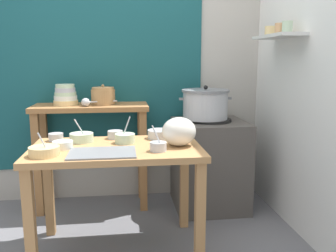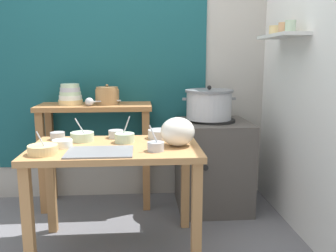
{
  "view_description": "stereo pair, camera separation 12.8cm",
  "coord_description": "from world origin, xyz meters",
  "px_view_note": "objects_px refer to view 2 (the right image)",
  "views": [
    {
      "loc": [
        0.07,
        -2.25,
        1.28
      ],
      "look_at": [
        0.39,
        0.2,
        0.82
      ],
      "focal_mm": 38.44,
      "sensor_mm": 36.0,
      "label": 1
    },
    {
      "loc": [
        0.2,
        -2.26,
        1.28
      ],
      "look_at": [
        0.39,
        0.2,
        0.82
      ],
      "focal_mm": 38.44,
      "sensor_mm": 36.0,
      "label": 2
    }
  ],
  "objects_px": {
    "prep_bowl_1": "(62,143)",
    "prep_bowl_4": "(125,137)",
    "bowl_stack_enamel": "(70,95)",
    "prep_bowl_5": "(43,149)",
    "prep_bowl_3": "(116,134)",
    "prep_bowl_6": "(161,134)",
    "prep_bowl_0": "(82,136)",
    "plastic_bag": "(178,132)",
    "prep_bowl_2": "(58,136)",
    "clay_pot": "(107,96)",
    "prep_table": "(116,162)",
    "stove_block": "(213,164)",
    "back_shelf_table": "(96,130)",
    "serving_tray": "(100,152)",
    "ladle": "(91,102)",
    "prep_bowl_7": "(156,146)",
    "steamer_pot": "(209,104)"
  },
  "relations": [
    {
      "from": "prep_bowl_2",
      "to": "back_shelf_table",
      "type": "bearing_deg",
      "value": 70.43
    },
    {
      "from": "ladle",
      "to": "prep_bowl_2",
      "type": "xyz_separation_m",
      "value": [
        -0.18,
        -0.45,
        -0.19
      ]
    },
    {
      "from": "prep_bowl_6",
      "to": "prep_bowl_7",
      "type": "distance_m",
      "value": 0.37
    },
    {
      "from": "prep_bowl_7",
      "to": "ladle",
      "type": "bearing_deg",
      "value": 120.97
    },
    {
      "from": "stove_block",
      "to": "plastic_bag",
      "type": "xyz_separation_m",
      "value": [
        -0.38,
        -0.68,
        0.43
      ]
    },
    {
      "from": "plastic_bag",
      "to": "prep_bowl_2",
      "type": "relative_size",
      "value": 2.22
    },
    {
      "from": "back_shelf_table",
      "to": "prep_bowl_7",
      "type": "height_order",
      "value": "back_shelf_table"
    },
    {
      "from": "prep_bowl_2",
      "to": "stove_block",
      "type": "bearing_deg",
      "value": 19.57
    },
    {
      "from": "bowl_stack_enamel",
      "to": "prep_bowl_3",
      "type": "bearing_deg",
      "value": -52.68
    },
    {
      "from": "back_shelf_table",
      "to": "prep_bowl_1",
      "type": "relative_size",
      "value": 7.52
    },
    {
      "from": "prep_table",
      "to": "prep_bowl_2",
      "type": "bearing_deg",
      "value": 151.95
    },
    {
      "from": "clay_pot",
      "to": "prep_bowl_1",
      "type": "relative_size",
      "value": 1.57
    },
    {
      "from": "stove_block",
      "to": "prep_bowl_0",
      "type": "relative_size",
      "value": 4.73
    },
    {
      "from": "ladle",
      "to": "prep_bowl_2",
      "type": "distance_m",
      "value": 0.52
    },
    {
      "from": "prep_bowl_1",
      "to": "prep_bowl_7",
      "type": "bearing_deg",
      "value": -13.31
    },
    {
      "from": "steamer_pot",
      "to": "prep_bowl_3",
      "type": "xyz_separation_m",
      "value": [
        -0.76,
        -0.42,
        -0.16
      ]
    },
    {
      "from": "prep_bowl_5",
      "to": "prep_bowl_7",
      "type": "relative_size",
      "value": 1.07
    },
    {
      "from": "ladle",
      "to": "prep_bowl_2",
      "type": "bearing_deg",
      "value": -111.81
    },
    {
      "from": "bowl_stack_enamel",
      "to": "prep_bowl_5",
      "type": "xyz_separation_m",
      "value": [
        0.01,
        -0.97,
        -0.23
      ]
    },
    {
      "from": "prep_table",
      "to": "stove_block",
      "type": "relative_size",
      "value": 1.41
    },
    {
      "from": "clay_pot",
      "to": "prep_bowl_3",
      "type": "relative_size",
      "value": 1.85
    },
    {
      "from": "clay_pot",
      "to": "prep_bowl_4",
      "type": "distance_m",
      "value": 0.74
    },
    {
      "from": "stove_block",
      "to": "serving_tray",
      "type": "xyz_separation_m",
      "value": [
        -0.87,
        -0.82,
        0.34
      ]
    },
    {
      "from": "prep_bowl_5",
      "to": "prep_bowl_7",
      "type": "bearing_deg",
      "value": 2.0
    },
    {
      "from": "serving_tray",
      "to": "prep_bowl_2",
      "type": "height_order",
      "value": "prep_bowl_2"
    },
    {
      "from": "prep_bowl_5",
      "to": "prep_bowl_3",
      "type": "bearing_deg",
      "value": 46.28
    },
    {
      "from": "prep_bowl_6",
      "to": "prep_bowl_0",
      "type": "bearing_deg",
      "value": -175.18
    },
    {
      "from": "back_shelf_table",
      "to": "prep_bowl_6",
      "type": "xyz_separation_m",
      "value": [
        0.53,
        -0.57,
        0.07
      ]
    },
    {
      "from": "steamer_pot",
      "to": "prep_bowl_7",
      "type": "xyz_separation_m",
      "value": [
        -0.49,
        -0.82,
        -0.15
      ]
    },
    {
      "from": "prep_bowl_1",
      "to": "prep_bowl_4",
      "type": "xyz_separation_m",
      "value": [
        0.39,
        0.11,
        0.01
      ]
    },
    {
      "from": "ladle",
      "to": "plastic_bag",
      "type": "relative_size",
      "value": 1.29
    },
    {
      "from": "prep_table",
      "to": "steamer_pot",
      "type": "height_order",
      "value": "steamer_pot"
    },
    {
      "from": "prep_bowl_1",
      "to": "prep_bowl_4",
      "type": "distance_m",
      "value": 0.41
    },
    {
      "from": "prep_table",
      "to": "prep_bowl_6",
      "type": "bearing_deg",
      "value": 34.55
    },
    {
      "from": "clay_pot",
      "to": "prep_bowl_1",
      "type": "distance_m",
      "value": 0.85
    },
    {
      "from": "stove_block",
      "to": "plastic_bag",
      "type": "bearing_deg",
      "value": -119.11
    },
    {
      "from": "stove_block",
      "to": "prep_bowl_5",
      "type": "bearing_deg",
      "value": -145.49
    },
    {
      "from": "clay_pot",
      "to": "prep_bowl_2",
      "type": "xyz_separation_m",
      "value": [
        -0.31,
        -0.56,
        -0.22
      ]
    },
    {
      "from": "serving_tray",
      "to": "prep_bowl_2",
      "type": "distance_m",
      "value": 0.52
    },
    {
      "from": "prep_bowl_1",
      "to": "plastic_bag",
      "type": "bearing_deg",
      "value": -1.31
    },
    {
      "from": "clay_pot",
      "to": "prep_bowl_5",
      "type": "height_order",
      "value": "clay_pot"
    },
    {
      "from": "back_shelf_table",
      "to": "clay_pot",
      "type": "xyz_separation_m",
      "value": [
        0.11,
        0.0,
        0.29
      ]
    },
    {
      "from": "back_shelf_table",
      "to": "prep_bowl_5",
      "type": "xyz_separation_m",
      "value": [
        -0.2,
        -0.96,
        0.07
      ]
    },
    {
      "from": "prep_bowl_3",
      "to": "stove_block",
      "type": "bearing_deg",
      "value": 26.78
    },
    {
      "from": "prep_bowl_2",
      "to": "prep_bowl_6",
      "type": "relative_size",
      "value": 0.56
    },
    {
      "from": "stove_block",
      "to": "prep_bowl_0",
      "type": "xyz_separation_m",
      "value": [
        -1.02,
        -0.48,
        0.37
      ]
    },
    {
      "from": "back_shelf_table",
      "to": "serving_tray",
      "type": "relative_size",
      "value": 2.4
    },
    {
      "from": "back_shelf_table",
      "to": "prep_bowl_3",
      "type": "bearing_deg",
      "value": -68.52
    },
    {
      "from": "prep_bowl_5",
      "to": "ladle",
      "type": "bearing_deg",
      "value": 78.11
    },
    {
      "from": "clay_pot",
      "to": "prep_bowl_5",
      "type": "bearing_deg",
      "value": -107.6
    }
  ]
}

